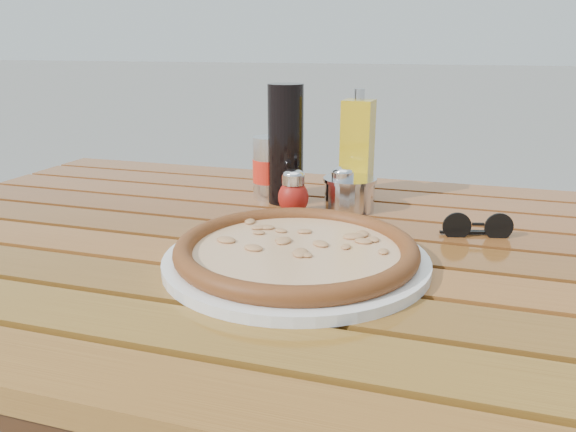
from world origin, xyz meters
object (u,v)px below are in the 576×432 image
(table, at_px, (284,283))
(soda_can, at_px, (270,169))
(dark_bottle, at_px, (286,144))
(plate, at_px, (296,260))
(olive_oil_cruet, at_px, (357,150))
(pizza, at_px, (296,249))
(pepper_shaker, at_px, (293,193))
(oregano_shaker, at_px, (342,190))
(parmesan_tin, at_px, (350,193))
(sunglasses, at_px, (477,227))

(table, bearing_deg, soda_can, 114.23)
(soda_can, bearing_deg, dark_bottle, -24.98)
(plate, relative_size, soda_can, 3.00)
(table, height_order, olive_oil_cruet, olive_oil_cruet)
(plate, relative_size, pizza, 0.83)
(dark_bottle, height_order, olive_oil_cruet, dark_bottle)
(olive_oil_cruet, bearing_deg, pepper_shaker, -124.29)
(soda_can, bearing_deg, oregano_shaker, -16.35)
(pizza, distance_m, parmesan_tin, 0.29)
(oregano_shaker, height_order, olive_oil_cruet, olive_oil_cruet)
(plate, bearing_deg, parmesan_tin, 86.80)
(pizza, distance_m, pepper_shaker, 0.24)
(pizza, relative_size, parmesan_tin, 3.84)
(oregano_shaker, distance_m, soda_can, 0.16)
(dark_bottle, xyz_separation_m, parmesan_tin, (0.13, -0.02, -0.08))
(oregano_shaker, distance_m, dark_bottle, 0.14)
(oregano_shaker, bearing_deg, pepper_shaker, -149.95)
(dark_bottle, height_order, sunglasses, dark_bottle)
(pepper_shaker, distance_m, oregano_shaker, 0.09)
(table, distance_m, parmesan_tin, 0.22)
(table, bearing_deg, olive_oil_cruet, 76.17)
(table, distance_m, soda_can, 0.27)
(pizza, relative_size, oregano_shaker, 5.29)
(olive_oil_cruet, bearing_deg, dark_bottle, -155.69)
(pepper_shaker, bearing_deg, dark_bottle, 117.11)
(plate, bearing_deg, soda_can, 114.82)
(plate, bearing_deg, oregano_shaker, 89.11)
(pizza, xyz_separation_m, soda_can, (-0.15, 0.32, 0.04))
(pepper_shaker, relative_size, parmesan_tin, 0.73)
(parmesan_tin, distance_m, sunglasses, 0.24)
(pepper_shaker, bearing_deg, soda_can, 129.65)
(oregano_shaker, bearing_deg, table, -107.10)
(pepper_shaker, xyz_separation_m, oregano_shaker, (0.08, 0.04, 0.00))
(pepper_shaker, xyz_separation_m, dark_bottle, (-0.04, 0.07, 0.07))
(sunglasses, bearing_deg, olive_oil_cruet, 129.75)
(sunglasses, bearing_deg, table, -175.69)
(parmesan_tin, xyz_separation_m, sunglasses, (0.22, -0.09, -0.01))
(oregano_shaker, xyz_separation_m, parmesan_tin, (0.01, 0.01, -0.01))
(olive_oil_cruet, relative_size, parmesan_tin, 1.86)
(table, bearing_deg, pizza, -63.93)
(pizza, height_order, soda_can, soda_can)
(plate, xyz_separation_m, sunglasses, (0.24, 0.20, 0.01))
(soda_can, bearing_deg, pepper_shaker, -50.35)
(pizza, height_order, olive_oil_cruet, olive_oil_cruet)
(pepper_shaker, height_order, soda_can, soda_can)
(oregano_shaker, height_order, parmesan_tin, oregano_shaker)
(pepper_shaker, xyz_separation_m, olive_oil_cruet, (0.09, 0.13, 0.06))
(olive_oil_cruet, bearing_deg, table, -103.83)
(dark_bottle, bearing_deg, soda_can, 155.02)
(sunglasses, bearing_deg, pepper_shaker, 159.64)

